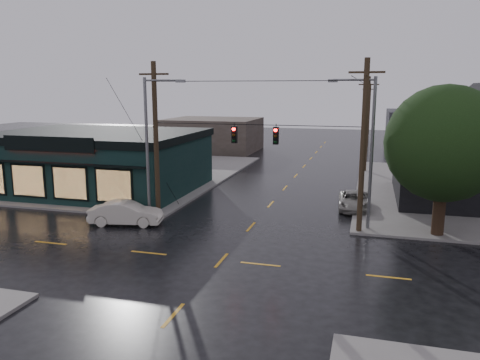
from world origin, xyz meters
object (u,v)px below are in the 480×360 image
(utility_pole_nw, at_px, (159,217))
(utility_pole_ne, at_px, (359,233))
(suv_silver, at_px, (354,201))
(corner_tree, at_px, (445,144))
(sedan_cream, at_px, (126,213))

(utility_pole_nw, bearing_deg, utility_pole_ne, 0.00)
(utility_pole_ne, relative_size, suv_silver, 2.25)
(corner_tree, xyz_separation_m, sedan_cream, (-18.61, -2.64, -4.67))
(utility_pole_nw, bearing_deg, sedan_cream, -119.46)
(sedan_cream, height_order, suv_silver, sedan_cream)
(corner_tree, xyz_separation_m, utility_pole_ne, (-4.40, -0.50, -5.42))
(utility_pole_nw, relative_size, suv_silver, 2.25)
(utility_pole_nw, xyz_separation_m, sedan_cream, (-1.21, -2.14, 0.75))
(sedan_cream, relative_size, suv_silver, 1.00)
(utility_pole_ne, distance_m, suv_silver, 5.67)
(utility_pole_nw, distance_m, sedan_cream, 2.57)
(utility_pole_ne, relative_size, sedan_cream, 2.24)
(suv_silver, bearing_deg, utility_pole_ne, -88.37)
(utility_pole_ne, distance_m, sedan_cream, 14.39)
(utility_pole_ne, bearing_deg, suv_silver, 95.09)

